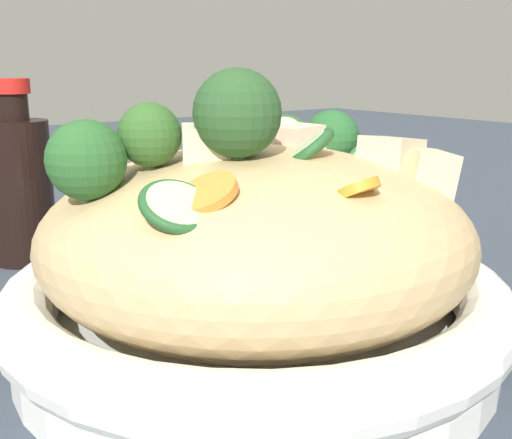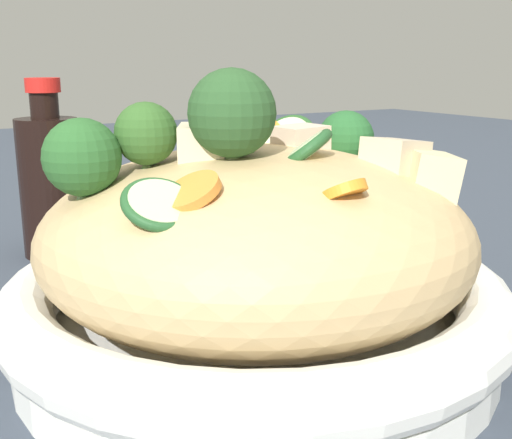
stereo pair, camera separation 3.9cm
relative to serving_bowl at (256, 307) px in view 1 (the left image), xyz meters
The scene contains 8 objects.
ground_plane 0.03m from the serving_bowl, ahead, with size 3.00×3.00×0.00m, color #37404D.
serving_bowl is the anchor object (origin of this frame).
noodle_heap 0.05m from the serving_bowl, 124.19° to the right, with size 0.26×0.26×0.11m.
broccoli_florets 0.11m from the serving_bowl, 67.10° to the left, with size 0.12×0.25×0.08m.
carrot_coins 0.10m from the serving_bowl, 167.24° to the left, with size 0.14×0.14×0.03m.
zucchini_slices 0.10m from the serving_bowl, 104.49° to the right, with size 0.12×0.24×0.05m.
chicken_chunks 0.11m from the serving_bowl, 122.93° to the right, with size 0.11×0.16×0.05m.
soy_sauce_bottle 0.28m from the serving_bowl, 12.09° to the left, with size 0.06×0.06×0.16m.
Camera 1 is at (-0.30, 0.22, 0.18)m, focal length 44.59 mm.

